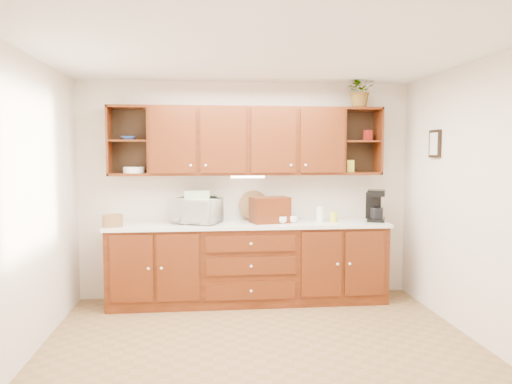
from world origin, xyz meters
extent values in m
plane|color=olive|center=(0.00, 0.00, 0.00)|extent=(4.00, 4.00, 0.00)
plane|color=white|center=(0.00, 0.00, 2.60)|extent=(4.00, 4.00, 0.00)
plane|color=beige|center=(0.00, 1.75, 1.30)|extent=(4.00, 0.00, 4.00)
plane|color=beige|center=(-2.00, 0.00, 1.30)|extent=(0.00, 3.50, 3.50)
plane|color=beige|center=(2.00, 0.00, 1.30)|extent=(0.00, 3.50, 3.50)
cube|color=#391406|center=(0.00, 1.45, 0.45)|extent=(3.20, 0.60, 0.90)
cube|color=white|center=(0.00, 1.44, 0.92)|extent=(3.24, 0.64, 0.04)
cube|color=#391406|center=(0.00, 1.58, 1.89)|extent=(2.30, 0.33, 0.80)
cube|color=black|center=(-1.38, 1.74, 1.89)|extent=(0.45, 0.02, 0.80)
cube|color=black|center=(1.38, 1.74, 1.89)|extent=(0.45, 0.02, 0.80)
cube|color=#391406|center=(-1.38, 1.58, 1.89)|extent=(0.43, 0.30, 0.02)
cube|color=#391406|center=(1.38, 1.58, 1.89)|extent=(0.43, 0.30, 0.02)
cube|color=#391406|center=(1.38, 1.58, 2.27)|extent=(0.45, 0.33, 0.03)
cube|color=white|center=(0.00, 1.53, 1.47)|extent=(0.40, 0.05, 0.02)
cube|color=black|center=(1.98, 0.90, 1.85)|extent=(0.03, 0.24, 0.30)
cylinder|color=olive|center=(-1.52, 1.31, 1.01)|extent=(0.27, 0.27, 0.13)
imported|color=beige|center=(-0.60, 1.47, 1.08)|extent=(0.62, 0.54, 0.29)
cube|color=#DFCA69|center=(-0.60, 1.47, 1.27)|extent=(0.29, 0.22, 0.09)
cylinder|color=black|center=(-0.40, 1.59, 1.09)|extent=(0.09, 0.09, 0.31)
cylinder|color=olive|center=(0.09, 1.69, 0.95)|extent=(0.37, 0.12, 0.36)
cube|color=#391406|center=(0.25, 1.43, 1.09)|extent=(0.48, 0.37, 0.30)
cylinder|color=#391406|center=(0.44, 1.41, 1.08)|extent=(0.02, 0.02, 0.29)
cylinder|color=#391406|center=(0.44, 1.41, 0.95)|extent=(0.12, 0.12, 0.02)
imported|color=white|center=(0.51, 1.39, 0.98)|extent=(0.13, 0.13, 0.08)
imported|color=white|center=(0.42, 1.48, 0.98)|extent=(0.13, 0.13, 0.08)
imported|color=white|center=(0.38, 1.35, 0.98)|extent=(0.13, 0.13, 0.08)
cylinder|color=maroon|center=(0.26, 1.54, 1.01)|extent=(0.13, 0.13, 0.13)
cylinder|color=white|center=(0.84, 1.42, 1.03)|extent=(0.11, 0.11, 0.18)
cylinder|color=gold|center=(1.00, 1.41, 1.00)|extent=(0.11, 0.11, 0.12)
cube|color=black|center=(1.52, 1.41, 0.96)|extent=(0.28, 0.31, 0.04)
cube|color=black|center=(1.52, 1.51, 1.12)|extent=(0.19, 0.12, 0.32)
cube|color=black|center=(1.52, 1.41, 1.28)|extent=(0.28, 0.31, 0.07)
cylinder|color=black|center=(1.52, 1.39, 1.04)|extent=(0.19, 0.19, 0.14)
imported|color=#27428F|center=(-1.37, 1.55, 1.92)|extent=(0.20, 0.20, 0.04)
cylinder|color=white|center=(-1.32, 1.58, 1.56)|extent=(0.27, 0.27, 0.07)
cube|color=gold|center=(1.25, 1.57, 1.59)|extent=(0.09, 0.08, 0.14)
cube|color=maroon|center=(1.45, 1.57, 1.96)|extent=(0.10, 0.10, 0.13)
imported|color=#999999|center=(1.33, 1.52, 2.49)|extent=(0.44, 0.41, 0.39)
camera|label=1|loc=(-0.50, -4.29, 1.76)|focal=35.00mm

